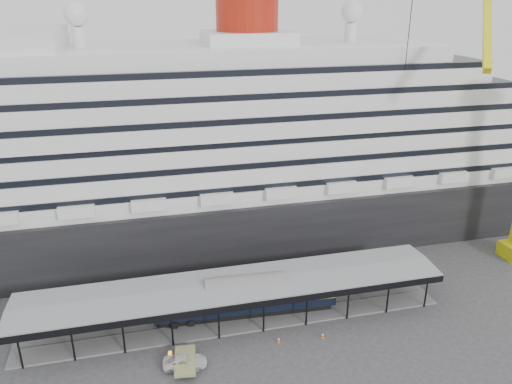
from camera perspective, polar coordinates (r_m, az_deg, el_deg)
ground at (r=65.53m, az=-1.48°, el=-16.45°), size 200.00×200.00×0.00m
cruise_ship at (r=86.02m, az=-6.16°, el=6.67°), size 130.00×30.00×43.90m
platform_canopy at (r=68.10m, az=-2.42°, el=-12.35°), size 56.00×9.18×5.30m
port_truck at (r=61.71m, az=-8.10°, el=-18.68°), size 5.33×2.91×1.41m
pullman_carriage at (r=68.06m, az=-1.21°, el=-11.83°), size 24.53×4.44×23.95m
traffic_cone_left at (r=63.45m, az=-8.26°, el=-17.73°), size 0.44×0.44×0.82m
traffic_cone_mid at (r=64.84m, az=2.60°, el=-16.52°), size 0.42×0.42×0.76m
traffic_cone_right at (r=66.00m, az=7.64°, el=-15.93°), size 0.48×0.48×0.77m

